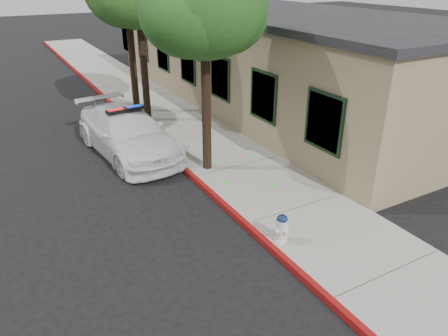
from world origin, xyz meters
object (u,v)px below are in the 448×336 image
clapboard_building (266,57)px  street_tree_near (205,10)px  police_car (128,133)px  fire_hydrant (282,228)px

clapboard_building → street_tree_near: (-5.98, -5.66, 2.67)m
clapboard_building → police_car: clapboard_building is taller
fire_hydrant → street_tree_near: size_ratio=0.11×
clapboard_building → street_tree_near: bearing=-136.6°
police_car → street_tree_near: (1.70, -2.62, 4.03)m
fire_hydrant → clapboard_building: bearing=50.6°
clapboard_building → fire_hydrant: size_ratio=29.50×
fire_hydrant → street_tree_near: street_tree_near is taller
police_car → fire_hydrant: police_car is taller
street_tree_near → clapboard_building: bearing=43.4°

